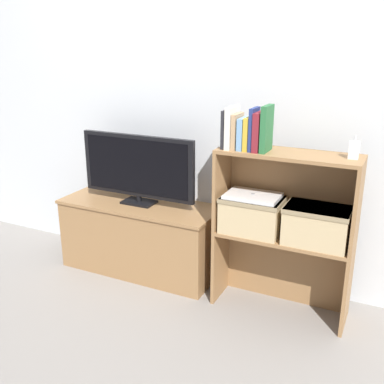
% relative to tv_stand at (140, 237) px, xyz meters
% --- Properties ---
extents(ground_plane, '(16.00, 16.00, 0.00)m').
position_rel_tv_stand_xyz_m(ground_plane, '(0.43, -0.20, -0.25)').
color(ground_plane, gray).
extents(wall_back, '(10.00, 0.05, 2.40)m').
position_rel_tv_stand_xyz_m(wall_back, '(0.43, 0.24, 0.95)').
color(wall_back, silver).
rests_on(wall_back, ground_plane).
extents(tv_stand, '(1.10, 0.42, 0.50)m').
position_rel_tv_stand_xyz_m(tv_stand, '(0.00, 0.00, 0.00)').
color(tv_stand, olive).
rests_on(tv_stand, ground_plane).
extents(tv, '(0.83, 0.14, 0.47)m').
position_rel_tv_stand_xyz_m(tv, '(-0.00, -0.00, 0.50)').
color(tv, black).
rests_on(tv, tv_stand).
extents(bookshelf_lower_tier, '(0.78, 0.27, 0.48)m').
position_rel_tv_stand_xyz_m(bookshelf_lower_tier, '(1.01, -0.01, 0.04)').
color(bookshelf_lower_tier, olive).
rests_on(bookshelf_lower_tier, ground_plane).
extents(bookshelf_upper_tier, '(0.78, 0.27, 0.49)m').
position_rel_tv_stand_xyz_m(bookshelf_upper_tier, '(1.01, -0.01, 0.53)').
color(bookshelf_upper_tier, olive).
rests_on(bookshelf_upper_tier, bookshelf_lower_tier).
extents(book_charcoal, '(0.02, 0.13, 0.21)m').
position_rel_tv_stand_xyz_m(book_charcoal, '(0.66, -0.10, 0.82)').
color(book_charcoal, '#232328').
rests_on(book_charcoal, bookshelf_upper_tier).
extents(book_ivory, '(0.03, 0.16, 0.23)m').
position_rel_tv_stand_xyz_m(book_ivory, '(0.69, -0.10, 0.83)').
color(book_ivory, silver).
rests_on(book_ivory, bookshelf_upper_tier).
extents(book_tan, '(0.02, 0.14, 0.20)m').
position_rel_tv_stand_xyz_m(book_tan, '(0.73, -0.10, 0.82)').
color(book_tan, tan).
rests_on(book_tan, bookshelf_upper_tier).
extents(book_skyblue, '(0.03, 0.13, 0.18)m').
position_rel_tv_stand_xyz_m(book_skyblue, '(0.76, -0.10, 0.81)').
color(book_skyblue, '#709ECC').
rests_on(book_skyblue, bookshelf_upper_tier).
extents(book_mustard, '(0.03, 0.13, 0.18)m').
position_rel_tv_stand_xyz_m(book_mustard, '(0.79, -0.10, 0.81)').
color(book_mustard, gold).
rests_on(book_mustard, bookshelf_upper_tier).
extents(book_navy, '(0.02, 0.13, 0.23)m').
position_rel_tv_stand_xyz_m(book_navy, '(0.82, -0.10, 0.83)').
color(book_navy, navy).
rests_on(book_navy, bookshelf_upper_tier).
extents(book_maroon, '(0.04, 0.15, 0.21)m').
position_rel_tv_stand_xyz_m(book_maroon, '(0.85, -0.10, 0.82)').
color(book_maroon, maroon).
rests_on(book_maroon, bookshelf_upper_tier).
extents(book_forest, '(0.03, 0.15, 0.25)m').
position_rel_tv_stand_xyz_m(book_forest, '(0.89, -0.10, 0.84)').
color(book_forest, '#286638').
rests_on(book_forest, bookshelf_upper_tier).
extents(baby_monitor, '(0.05, 0.04, 0.12)m').
position_rel_tv_stand_xyz_m(baby_monitor, '(1.34, -0.07, 0.77)').
color(baby_monitor, white).
rests_on(baby_monitor, bookshelf_upper_tier).
extents(storage_basket_left, '(0.35, 0.24, 0.21)m').
position_rel_tv_stand_xyz_m(storage_basket_left, '(0.83, -0.08, 0.34)').
color(storage_basket_left, tan).
rests_on(storage_basket_left, bookshelf_lower_tier).
extents(storage_basket_right, '(0.35, 0.24, 0.21)m').
position_rel_tv_stand_xyz_m(storage_basket_right, '(1.20, -0.08, 0.34)').
color(storage_basket_right, tan).
rests_on(storage_basket_right, bookshelf_lower_tier).
extents(laptop, '(0.31, 0.22, 0.02)m').
position_rel_tv_stand_xyz_m(laptop, '(0.83, -0.08, 0.45)').
color(laptop, white).
rests_on(laptop, storage_basket_left).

